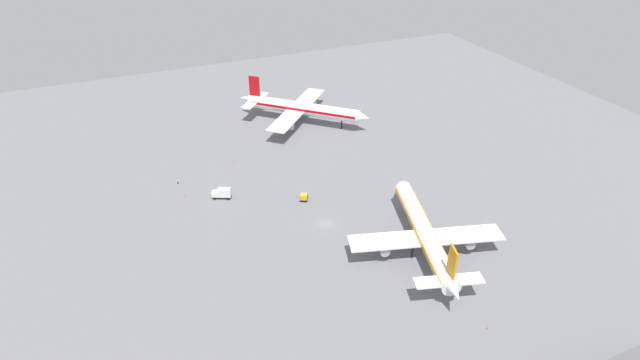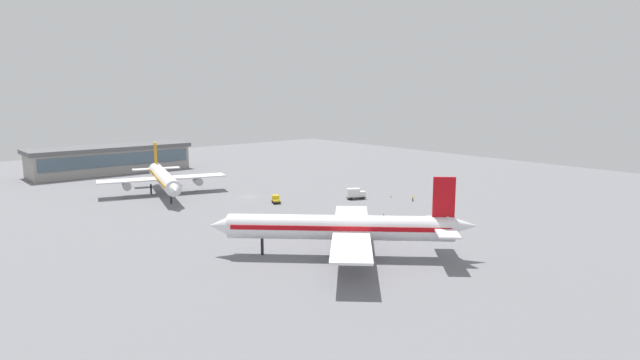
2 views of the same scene
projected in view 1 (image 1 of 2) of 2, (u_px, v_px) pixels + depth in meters
ground at (326, 224)px, 140.13m from camera, size 288.00×288.00×0.00m
airplane_at_gate at (425, 233)px, 127.91m from camera, size 39.48×48.23×14.98m
airplane_taxiing at (301, 108)px, 192.62m from camera, size 42.41×40.99×16.16m
catering_truck at (222, 193)px, 150.18m from camera, size 5.87×4.13×3.30m
baggage_tug at (304, 197)px, 149.55m from camera, size 3.30×3.71×2.30m
ground_crew_worker at (178, 182)px, 157.35m from camera, size 0.52×0.52×1.67m
safety_cone_near_gate at (487, 328)px, 108.21m from camera, size 0.44×0.44×0.60m
safety_cone_mid_apron at (234, 160)px, 169.72m from camera, size 0.44×0.44×0.60m
safety_cone_far_side at (185, 196)px, 151.49m from camera, size 0.44×0.44×0.60m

